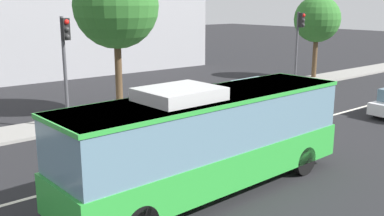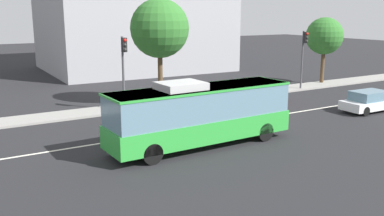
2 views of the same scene
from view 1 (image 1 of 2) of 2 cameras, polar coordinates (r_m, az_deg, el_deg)
ground_plane at (r=18.35m, az=3.28°, el=-5.01°), size 160.00×160.00×0.00m
sidewalk_kerb at (r=23.77m, az=-8.32°, el=-0.68°), size 80.00×2.51×0.14m
lane_centre_line at (r=18.35m, az=3.28°, el=-4.99°), size 76.00×0.16×0.01m
transit_bus at (r=13.58m, az=2.25°, el=-3.62°), size 10.06×2.77×3.46m
sedan_red at (r=25.78m, az=7.82°, el=1.93°), size 4.58×2.00×1.46m
traffic_light_near_corner at (r=31.46m, az=13.60°, el=8.95°), size 0.33×0.62×5.20m
traffic_light_mid_block at (r=20.81m, az=-15.95°, el=6.74°), size 0.34×0.62×5.20m
street_tree_kerbside_left at (r=23.05m, az=-9.74°, el=12.79°), size 4.31×4.31×7.80m
street_tree_kerbside_centre at (r=35.67m, az=15.79°, el=10.90°), size 3.51×3.51×6.34m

